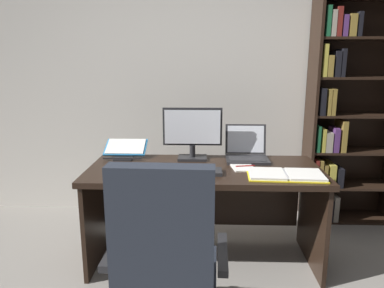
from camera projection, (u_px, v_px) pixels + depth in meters
The scene contains 12 objects.
wall_back at pixel (202, 77), 3.46m from camera, with size 5.62×0.12×2.64m, color beige.
desk at pixel (204, 190), 2.70m from camera, with size 1.65×0.72×0.72m.
bookshelf at pixel (344, 117), 3.26m from camera, with size 0.80×0.32×1.99m.
office_chair at pixel (166, 274), 1.80m from camera, with size 0.62×0.60×1.03m.
monitor at pixel (192, 134), 2.77m from camera, with size 0.45×0.16×0.40m.
laptop at pixel (247, 152), 2.79m from camera, with size 0.32×0.30×0.25m.
keyboard at pixel (191, 171), 2.46m from camera, with size 0.42×0.15×0.02m, color #232326.
computer_mouse at pixel (147, 170), 2.46m from camera, with size 0.06×0.10×0.04m, color #232326.
reading_stand_with_book at pixel (125, 149), 2.87m from camera, with size 0.33×0.26×0.12m.
open_binder at pixel (286, 175), 2.39m from camera, with size 0.51×0.29×0.02m.
notepad at pixel (242, 167), 2.58m from camera, with size 0.15×0.21×0.01m, color white.
pen at pixel (245, 166), 2.58m from camera, with size 0.01×0.01×0.14m, color maroon.
Camera 1 is at (0.02, -1.33, 1.46)m, focal length 34.05 mm.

